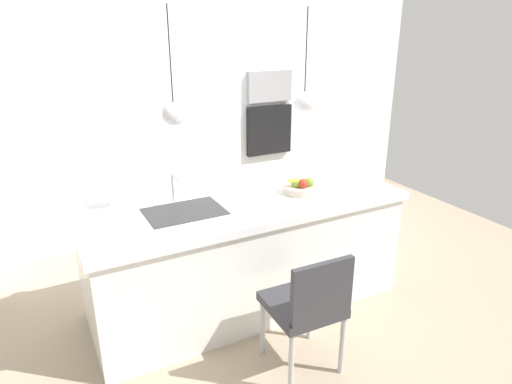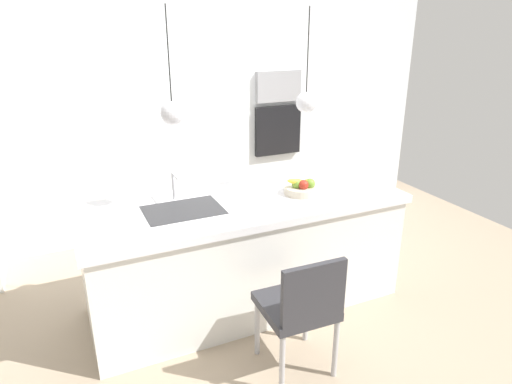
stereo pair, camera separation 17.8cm
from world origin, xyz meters
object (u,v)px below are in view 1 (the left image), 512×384
fruit_bowl (301,187)px  oven (269,130)px  chair_near (308,304)px  microwave (269,86)px

fruit_bowl → oven: 1.76m
chair_near → microwave: bearing=66.1°
fruit_bowl → oven: oven is taller
oven → fruit_bowl: bearing=-110.8°
microwave → chair_near: microwave is taller
fruit_bowl → chair_near: size_ratio=0.33×
fruit_bowl → chair_near: 1.05m
fruit_bowl → oven: (0.63, 1.65, 0.07)m
fruit_bowl → microwave: microwave is taller
fruit_bowl → microwave: (0.63, 1.65, 0.57)m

